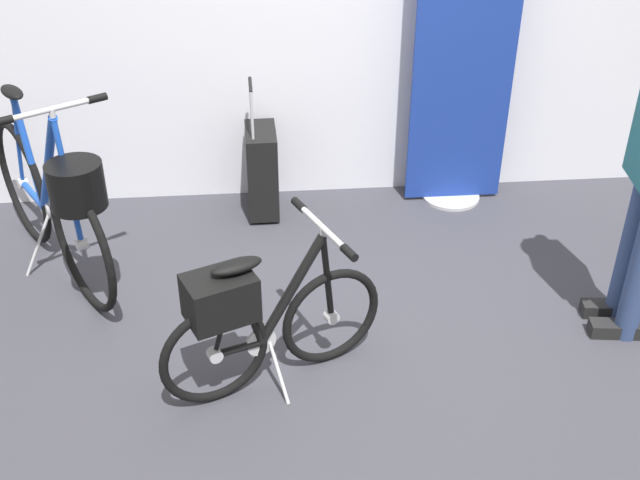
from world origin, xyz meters
TOP-DOWN VIEW (x-y plane):
  - ground_plane at (0.00, 0.00)m, footprint 6.03×6.03m
  - floor_banner_stand at (0.81, 1.63)m, footprint 0.60×0.36m
  - folding_bike_foreground at (-0.44, 0.01)m, footprint 0.98×0.58m
  - display_bike_left at (-1.45, 0.93)m, footprint 0.88×1.31m
  - rolling_suitcase at (-0.39, 1.57)m, footprint 0.19×0.36m

SIDE VIEW (x-z plane):
  - ground_plane at x=0.00m, z-range 0.00..0.00m
  - rolling_suitcase at x=-0.39m, z-range -0.13..0.70m
  - folding_bike_foreground at x=-0.44m, z-range -0.01..0.74m
  - display_bike_left at x=-1.45m, z-range -0.06..1.00m
  - floor_banner_stand at x=0.81m, z-range -0.09..1.60m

